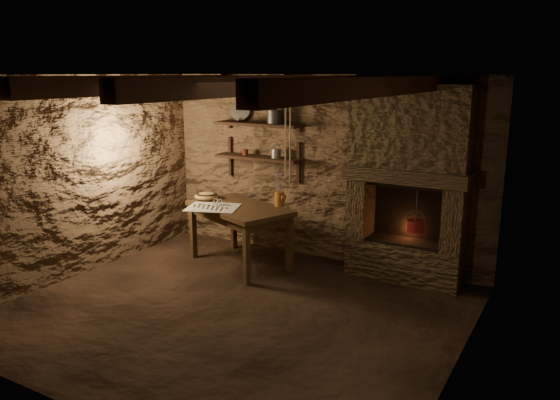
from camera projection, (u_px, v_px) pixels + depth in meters
The scene contains 25 objects.
floor at pixel (234, 310), 5.69m from camera, with size 4.50×4.50×0.00m, color black.
back_wall at pixel (320, 169), 7.11m from camera, with size 4.50×0.04×2.40m, color #4A3322.
front_wall at pixel (64, 255), 3.73m from camera, with size 4.50×0.04×2.40m, color #4A3322.
left_wall at pixel (77, 177), 6.51m from camera, with size 0.04×4.00×2.40m, color #4A3322.
right_wall at pixel (465, 230), 4.32m from camera, with size 0.04×4.00×2.40m, color #4A3322.
ceiling at pixel (229, 75), 5.15m from camera, with size 4.50×4.00×0.04m, color black.
beam_far_left at pixel (116, 83), 5.90m from camera, with size 0.14×3.95×0.16m, color black.
beam_mid_left at pixel (188, 84), 5.41m from camera, with size 0.14×3.95×0.16m, color black.
beam_mid_right at pixel (275, 85), 4.92m from camera, with size 0.14×3.95×0.16m, color black.
beam_far_right at pixel (381, 86), 4.44m from camera, with size 0.14×3.95×0.16m, color black.
shelf_lower at pixel (258, 158), 7.36m from camera, with size 1.25×0.30×0.04m, color black.
shelf_upper at pixel (258, 124), 7.26m from camera, with size 1.25×0.30×0.04m, color black.
hearth at pixel (409, 179), 6.30m from camera, with size 1.43×0.51×2.30m.
work_table at pixel (240, 233), 6.96m from camera, with size 1.56×1.23×0.78m.
linen_cloth at pixel (213, 207), 6.78m from camera, with size 0.63×0.50×0.01m, color beige.
pewter_cutlery_row at pixel (212, 207), 6.76m from camera, with size 0.52×0.20×0.01m, color gray, non-canonical shape.
drinking_glasses at pixel (220, 202), 6.86m from camera, with size 0.20×0.06×0.08m, color white, non-canonical shape.
stoneware_jug at pixel (280, 192), 6.83m from camera, with size 0.15×0.15×0.43m.
wooden_bowl at pixel (207, 196), 7.23m from camera, with size 0.32×0.32×0.11m, color olive.
iron_stockpot at pixel (275, 118), 7.11m from camera, with size 0.21×0.21×0.16m, color #2A2825.
tin_pan at pixel (241, 110), 7.47m from camera, with size 0.29×0.29×0.04m, color gray.
small_kettle at pixel (276, 153), 7.21m from camera, with size 0.17×0.13×0.18m, color gray, non-canonical shape.
rusty_tin at pixel (245, 152), 7.45m from camera, with size 0.08×0.08×0.08m, color #501810.
red_pot at pixel (416, 225), 6.31m from camera, with size 0.24×0.24×0.54m.
hanging_ropes at pixel (288, 129), 6.14m from camera, with size 0.08×0.08×1.20m, color beige, non-canonical shape.
Camera 1 is at (3.05, -4.33, 2.42)m, focal length 35.00 mm.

